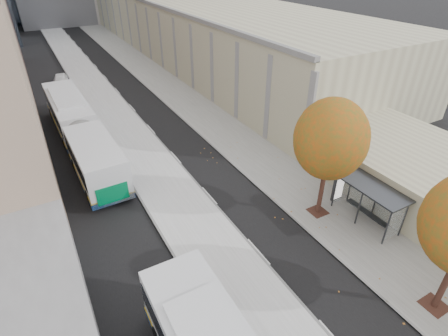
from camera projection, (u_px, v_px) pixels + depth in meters
bus_platform at (113, 114)px, 35.54m from camera, size 4.25×150.00×0.15m
sidewalk at (185, 101)px, 38.87m from camera, size 4.75×150.00×0.08m
building_tan at (177, 17)px, 62.92m from camera, size 18.00×92.00×8.00m
bus_shelter at (373, 192)px, 20.61m from camera, size 1.90×4.40×2.53m
tree_c at (331, 140)px, 19.63m from camera, size 4.20×4.20×7.28m
bus_far at (79, 130)px, 28.72m from camera, size 3.28×19.09×3.17m
distant_car at (61, 80)px, 43.15m from camera, size 2.12×4.08×1.33m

